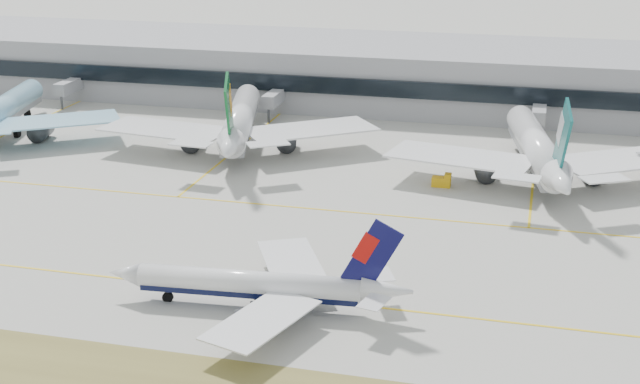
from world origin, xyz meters
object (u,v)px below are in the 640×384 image
(taxiing_airliner, at_px, (260,285))
(terminal, at_px, (417,74))
(widebody_eva, at_px, (240,123))
(widebody_cathay, at_px, (538,150))

(taxiing_airliner, distance_m, terminal, 124.01)
(widebody_eva, bearing_deg, widebody_cathay, -109.57)
(taxiing_airliner, distance_m, widebody_eva, 77.17)
(widebody_cathay, distance_m, terminal, 65.87)
(widebody_eva, bearing_deg, terminal, -44.59)
(widebody_eva, xyz_separation_m, widebody_cathay, (62.06, -5.69, -0.04))
(taxiing_airliner, bearing_deg, widebody_cathay, -121.73)
(taxiing_airliner, relative_size, widebody_eva, 0.72)
(terminal, bearing_deg, taxiing_airliner, -91.13)
(widebody_cathay, bearing_deg, widebody_eva, 74.05)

